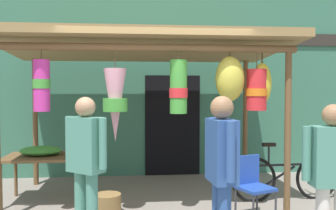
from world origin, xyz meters
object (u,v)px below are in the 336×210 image
object	(u,v)px
vendor_in_orange	(332,171)
folding_chair	(252,182)
wicker_basket_by_table	(108,204)
passerby_at_right	(86,158)
display_table	(44,160)
flower_heap_on_table	(41,151)
customer_foreground	(222,166)
parked_bicycle	(286,178)

from	to	relation	value
vendor_in_orange	folding_chair	bearing A→B (deg)	105.86
wicker_basket_by_table	passerby_at_right	world-z (taller)	passerby_at_right
display_table	vendor_in_orange	bearing A→B (deg)	-36.26
flower_heap_on_table	passerby_at_right	xyz separation A→B (m)	(0.87, -1.66, 0.18)
customer_foreground	vendor_in_orange	bearing A→B (deg)	-6.42
folding_chair	vendor_in_orange	xyz separation A→B (m)	(0.37, -1.30, 0.42)
vendor_in_orange	wicker_basket_by_table	bearing A→B (deg)	142.80
vendor_in_orange	passerby_at_right	world-z (taller)	passerby_at_right
flower_heap_on_table	vendor_in_orange	distance (m)	4.09
folding_chair	passerby_at_right	size ratio (longest dim) A/B	0.51
folding_chair	vendor_in_orange	bearing A→B (deg)	-74.14
flower_heap_on_table	folding_chair	xyz separation A→B (m)	(2.94, -1.11, -0.28)
parked_bicycle	vendor_in_orange	size ratio (longest dim) A/B	1.11
parked_bicycle	wicker_basket_by_table	bearing A→B (deg)	-171.74
display_table	wicker_basket_by_table	xyz separation A→B (m)	(1.00, -0.67, -0.50)
display_table	flower_heap_on_table	distance (m)	0.15
vendor_in_orange	customer_foreground	world-z (taller)	customer_foreground
vendor_in_orange	passerby_at_right	bearing A→B (deg)	163.04
flower_heap_on_table	vendor_in_orange	bearing A→B (deg)	-36.02
folding_chair	parked_bicycle	world-z (taller)	parked_bicycle
wicker_basket_by_table	display_table	bearing A→B (deg)	145.95
display_table	parked_bicycle	size ratio (longest dim) A/B	0.66
parked_bicycle	customer_foreground	size ratio (longest dim) A/B	1.06
display_table	wicker_basket_by_table	distance (m)	1.30
parked_bicycle	passerby_at_right	world-z (taller)	passerby_at_right
wicker_basket_by_table	passerby_at_right	bearing A→B (deg)	-99.92
display_table	parked_bicycle	world-z (taller)	parked_bicycle
flower_heap_on_table	folding_chair	world-z (taller)	flower_heap_on_table
flower_heap_on_table	customer_foreground	size ratio (longest dim) A/B	0.38
folding_chair	customer_foreground	world-z (taller)	customer_foreground
folding_chair	display_table	bearing A→B (deg)	159.27
flower_heap_on_table	folding_chair	bearing A→B (deg)	-20.66
vendor_in_orange	parked_bicycle	bearing A→B (deg)	77.98
vendor_in_orange	passerby_at_right	size ratio (longest dim) A/B	0.96
display_table	vendor_in_orange	world-z (taller)	vendor_in_orange
wicker_basket_by_table	passerby_at_right	size ratio (longest dim) A/B	0.23
flower_heap_on_table	wicker_basket_by_table	bearing A→B (deg)	-33.34
folding_chair	passerby_at_right	distance (m)	2.19
display_table	wicker_basket_by_table	world-z (taller)	display_table
display_table	parked_bicycle	bearing A→B (deg)	-4.29
display_table	customer_foreground	size ratio (longest dim) A/B	0.70
wicker_basket_by_table	flower_heap_on_table	bearing A→B (deg)	146.66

